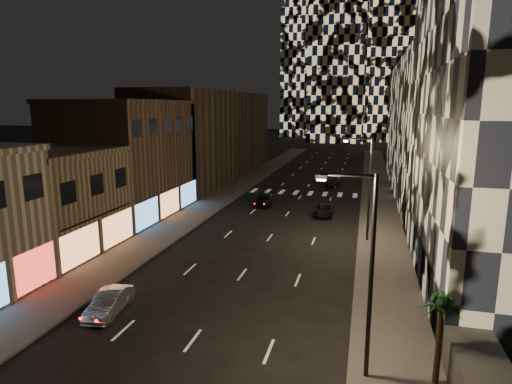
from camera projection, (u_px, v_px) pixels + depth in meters
The scene contains 16 objects.
sidewalk_left at pixel (234, 189), 61.36m from camera, with size 4.00×120.00×0.15m, color #47443F.
sidewalk_right at pixel (378, 196), 56.46m from camera, with size 4.00×120.00×0.15m, color #47443F.
curb_left at pixel (248, 190), 60.84m from camera, with size 0.20×120.00×0.15m, color #4C4C47.
curb_right at pixel (362, 195), 56.97m from camera, with size 0.20×120.00×0.15m, color #4C4C47.
retail_tan at pixel (45, 203), 34.77m from camera, with size 10.00×10.00×8.00m, color brown.
retail_brown at pixel (126, 160), 46.24m from camera, with size 10.00×15.00×12.00m, color brown.
retail_filler_left at pixel (211, 135), 71.19m from camera, with size 10.00×40.00×14.00m, color brown.
midrise_base at pixel (420, 249), 31.41m from camera, with size 0.60×25.00×3.00m, color #383838.
midrise_filler_right at pixel (456, 126), 58.88m from camera, with size 16.00×40.00×18.00m, color #232326.
streetlight_near at pixel (366, 263), 17.85m from camera, with size 2.55×0.25×9.00m.
streetlight_far at pixel (367, 182), 36.83m from camera, with size 2.55×0.25×9.00m.
car_silver_parked at pixel (109, 303), 24.65m from camera, with size 1.39×3.98×1.31m, color #A8A9AE.
car_dark_midlane at pixel (264, 199), 51.42m from camera, with size 1.79×4.44×1.51m, color black.
car_dark_oncoming at pixel (333, 181), 64.38m from camera, with size 2.04×5.03×1.46m, color black.
car_dark_rightlane at pixel (324, 210), 46.55m from camera, with size 2.00×4.33×1.20m, color black.
palm_tree at pixel (442, 311), 17.70m from camera, with size 2.06×2.02×4.03m.
Camera 1 is at (8.13, -7.52, 11.81)m, focal length 30.00 mm.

